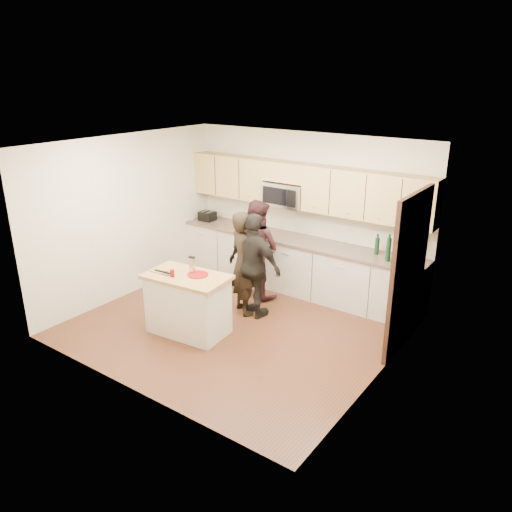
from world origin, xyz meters
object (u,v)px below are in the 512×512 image
Objects in this scene: woman_center at (257,249)px; woman_right at (254,266)px; toaster at (207,216)px; island at (188,304)px; woman_left at (243,263)px.

woman_center reaches higher than woman_right.
woman_right is (1.99, -1.22, -0.20)m from toaster.
island is 1.10m from woman_left.
woman_center is at bearing 82.61° from island.
island is 1.16m from woman_right.
island is at bearing -55.59° from toaster.
toaster reaches higher than island.
woman_left is (1.77, -1.21, -0.20)m from toaster.
woman_right reaches higher than island.
woman_right is (0.47, 0.99, 0.38)m from island.
woman_right reaches higher than woman_left.
island is 4.44× the size of toaster.
woman_right is (0.43, -0.68, -0.01)m from woman_center.
woman_left is at bearing -34.32° from toaster.
toaster is 1.66m from woman_center.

